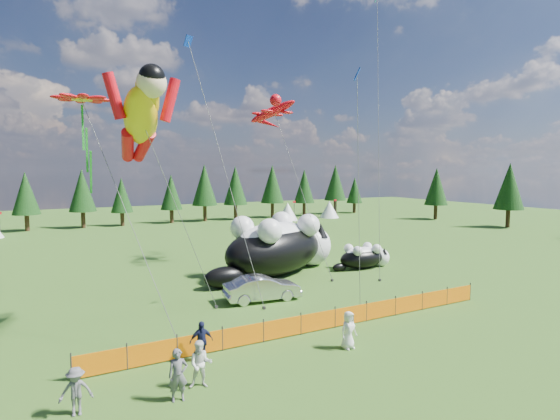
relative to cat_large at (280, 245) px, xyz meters
name	(u,v)px	position (x,y,z in m)	size (l,w,h in m)	color
ground	(289,313)	(-4.01, -8.61, -2.17)	(160.00, 160.00, 0.00)	#143A0A
safety_fence	(318,321)	(-4.01, -11.61, -1.67)	(22.06, 0.06, 1.10)	#262626
tree_line	(139,197)	(-4.01, 36.39, 1.83)	(90.00, 4.00, 8.00)	black
festival_tents	(222,215)	(6.99, 31.39, -0.77)	(50.00, 3.20, 2.80)	white
cat_large	(280,245)	(0.00, 0.00, 0.00)	(12.20, 7.53, 4.58)	black
cat_small	(364,257)	(6.93, -1.56, -1.23)	(5.49, 1.97, 1.98)	black
car	(262,288)	(-4.25, -5.72, -1.41)	(1.62, 4.65, 1.53)	silver
spectator_a	(178,375)	(-11.82, -14.86, -1.26)	(0.66, 0.44, 1.82)	#58575C
spectator_b	(201,364)	(-10.85, -14.32, -1.30)	(0.85, 0.50, 1.75)	white
spectator_c	(201,341)	(-10.16, -12.21, -1.33)	(0.99, 0.51, 1.70)	#161A3E
spectator_d	(76,391)	(-14.97, -14.21, -1.37)	(1.03, 0.53, 1.60)	#58575C
spectator_e	(348,330)	(-3.97, -14.01, -1.33)	(0.82, 0.54, 1.68)	white
superhero_kite	(141,117)	(-11.59, -8.14, 8.17)	(7.16, 5.85, 13.18)	#E6B30C
gecko_kite	(273,112)	(1.73, 4.63, 10.75)	(6.31, 12.10, 15.36)	red
flower_kite	(82,102)	(-13.85, -5.26, 9.10)	(5.06, 8.14, 13.25)	red
diamond_kite_a	(192,56)	(-7.15, -1.70, 12.93)	(2.96, 6.31, 17.24)	#0C32B8
diamond_kite_b	(377,12)	(8.22, -1.05, 18.26)	(3.64, 5.28, 22.74)	#0B7E8F
diamond_kite_c	(357,88)	(-0.45, -9.82, 10.20)	(0.75, 1.54, 13.79)	#0C32B8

